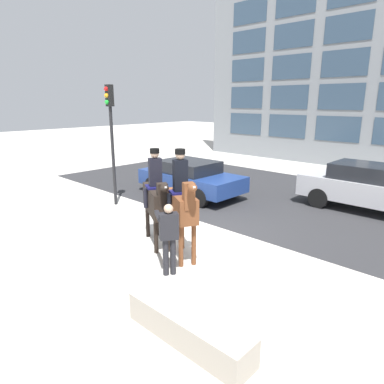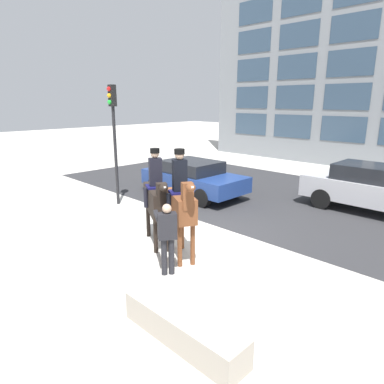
% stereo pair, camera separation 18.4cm
% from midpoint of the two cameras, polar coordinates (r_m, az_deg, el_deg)
% --- Properties ---
extents(ground_plane, '(80.00, 80.00, 0.00)m').
position_cam_midpoint_polar(ground_plane, '(10.00, 3.71, -6.78)').
color(ground_plane, beige).
extents(road_surface, '(21.48, 8.50, 0.01)m').
position_cam_midpoint_polar(road_surface, '(13.76, 16.88, -1.28)').
color(road_surface, '#2D2D30').
rests_on(road_surface, ground_plane).
extents(mounted_horse_lead, '(1.81, 1.19, 2.54)m').
position_cam_midpoint_polar(mounted_horse_lead, '(8.88, -5.29, -0.94)').
color(mounted_horse_lead, black).
rests_on(mounted_horse_lead, ground_plane).
extents(mounted_horse_companion, '(1.61, 1.07, 2.64)m').
position_cam_midpoint_polar(mounted_horse_companion, '(8.02, -1.19, -1.78)').
color(mounted_horse_companion, brown).
rests_on(mounted_horse_companion, ground_plane).
extents(pedestrian_bystander, '(0.91, 0.47, 1.61)m').
position_cam_midpoint_polar(pedestrian_bystander, '(7.39, -3.51, -6.91)').
color(pedestrian_bystander, '#232328').
rests_on(pedestrian_bystander, ground_plane).
extents(street_car_near_lane, '(4.28, 2.03, 1.40)m').
position_cam_midpoint_polar(street_car_near_lane, '(13.66, 0.58, 2.48)').
color(street_car_near_lane, navy).
rests_on(street_car_near_lane, ground_plane).
extents(street_car_far_lane, '(4.49, 1.89, 1.62)m').
position_cam_midpoint_polar(street_car_far_lane, '(13.15, 28.26, 0.62)').
color(street_car_far_lane, '#B7B7BC').
rests_on(street_car_far_lane, ground_plane).
extents(traffic_light, '(0.24, 0.29, 4.23)m').
position_cam_midpoint_polar(traffic_light, '(12.46, -12.51, 10.59)').
color(traffic_light, black).
rests_on(traffic_light, ground_plane).
extents(planter_ledge, '(2.30, 0.56, 0.48)m').
position_cam_midpoint_polar(planter_ledge, '(5.79, -0.55, -21.68)').
color(planter_ledge, '#ADA393').
rests_on(planter_ledge, ground_plane).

